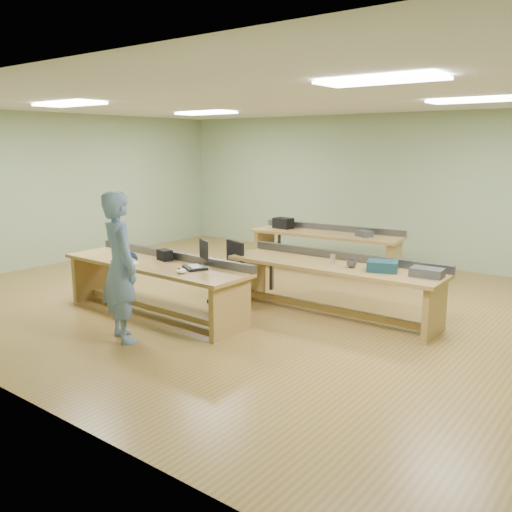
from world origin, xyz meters
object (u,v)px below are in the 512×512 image
(laptop_base, at_px, (195,268))
(task_chair, at_px, (226,281))
(workbench_back, at_px, (326,243))
(workbench_front, at_px, (156,276))
(parts_bin_teal, at_px, (383,266))
(camera_bag, at_px, (165,255))
(person, at_px, (121,267))
(mug, at_px, (352,264))
(drinks_can, at_px, (333,259))
(parts_bin_grey, at_px, (427,272))
(workbench_mid, at_px, (334,277))

(laptop_base, distance_m, task_chair, 1.09)
(workbench_back, bearing_deg, laptop_base, -93.12)
(workbench_front, xyz_separation_m, task_chair, (0.44, 1.02, -0.22))
(workbench_front, relative_size, parts_bin_teal, 7.94)
(workbench_back, bearing_deg, camera_bag, -104.59)
(person, relative_size, mug, 13.99)
(mug, distance_m, drinks_can, 0.33)
(workbench_front, relative_size, parts_bin_grey, 7.73)
(laptop_base, distance_m, parts_bin_teal, 2.48)
(person, bearing_deg, laptop_base, -84.48)
(camera_bag, bearing_deg, mug, 40.82)
(parts_bin_teal, xyz_separation_m, drinks_can, (-0.74, 0.00, -0.00))
(camera_bag, distance_m, drinks_can, 2.39)
(person, bearing_deg, camera_bag, -47.96)
(workbench_mid, xyz_separation_m, drinks_can, (-0.03, -0.00, 0.25))
(person, bearing_deg, parts_bin_grey, -119.00)
(parts_bin_teal, height_order, parts_bin_grey, parts_bin_teal)
(task_chair, distance_m, parts_bin_grey, 2.97)
(mug, bearing_deg, workbench_back, 126.83)
(task_chair, height_order, parts_bin_grey, task_chair)
(workbench_mid, height_order, laptop_base, workbench_mid)
(camera_bag, bearing_deg, workbench_front, -74.13)
(parts_bin_teal, bearing_deg, workbench_front, -152.16)
(workbench_front, distance_m, drinks_can, 2.50)
(task_chair, bearing_deg, workbench_back, 105.49)
(camera_bag, bearing_deg, parts_bin_teal, 38.14)
(person, height_order, laptop_base, person)
(task_chair, bearing_deg, camera_bag, -99.91)
(workbench_back, xyz_separation_m, drinks_can, (1.45, -2.30, 0.26))
(task_chair, relative_size, parts_bin_grey, 2.36)
(parts_bin_teal, relative_size, mug, 2.94)
(workbench_front, height_order, person, person)
(person, height_order, task_chair, person)
(workbench_back, height_order, task_chair, task_chair)
(workbench_front, xyz_separation_m, parts_bin_grey, (3.33, 1.52, 0.24))
(person, distance_m, parts_bin_grey, 3.80)
(workbench_back, relative_size, task_chair, 3.11)
(camera_bag, relative_size, parts_bin_teal, 0.58)
(parts_bin_teal, bearing_deg, drinks_can, 179.89)
(parts_bin_teal, bearing_deg, parts_bin_grey, 6.42)
(camera_bag, distance_m, task_chair, 1.06)
(laptop_base, relative_size, parts_bin_teal, 0.83)
(drinks_can, bearing_deg, person, -122.91)
(workbench_back, height_order, person, person)
(laptop_base, height_order, mug, mug)
(camera_bag, height_order, parts_bin_grey, camera_bag)
(parts_bin_teal, xyz_separation_m, mug, (-0.42, -0.06, -0.02))
(camera_bag, relative_size, mug, 1.71)
(workbench_front, bearing_deg, workbench_mid, 36.46)
(workbench_front, bearing_deg, workbench_back, 82.30)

